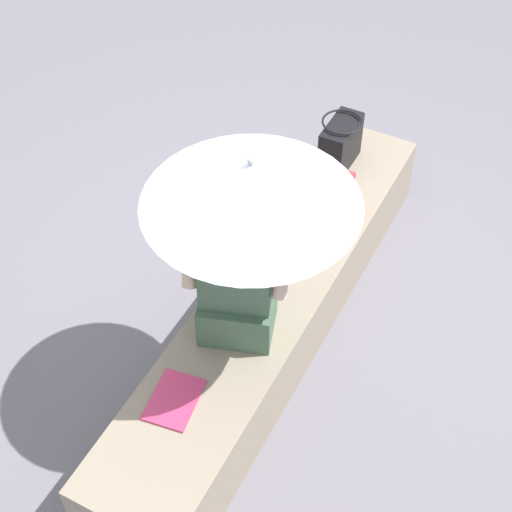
{
  "coord_description": "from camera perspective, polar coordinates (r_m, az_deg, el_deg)",
  "views": [
    {
      "loc": [
        -2.33,
        -1.12,
        3.35
      ],
      "look_at": [
        -0.16,
        0.01,
        0.77
      ],
      "focal_mm": 54.66,
      "sensor_mm": 36.0,
      "label": 1
    }
  ],
  "objects": [
    {
      "name": "person_seated",
      "position": [
        3.43,
        -1.44,
        -1.25
      ],
      "size": [
        0.37,
        0.51,
        0.9
      ],
      "color": "#47664C",
      "rests_on": "stone_bench"
    },
    {
      "name": "parasol",
      "position": [
        3.06,
        -0.37,
        5.27
      ],
      "size": [
        0.91,
        0.91,
        1.04
      ],
      "color": "#B7B7BC",
      "rests_on": "stone_bench"
    },
    {
      "name": "ground_plane",
      "position": [
        4.23,
        1.18,
        -5.85
      ],
      "size": [
        14.0,
        14.0,
        0.0
      ],
      "primitive_type": "plane",
      "color": "slate"
    },
    {
      "name": "tote_bag_canvas",
      "position": [
        4.18,
        5.59,
        4.28
      ],
      "size": [
        0.24,
        0.18,
        0.27
      ],
      "color": "#B2333D",
      "rests_on": "stone_bench"
    },
    {
      "name": "magazine",
      "position": [
        3.5,
        -6.01,
        -10.41
      ],
      "size": [
        0.31,
        0.24,
        0.01
      ],
      "primitive_type": "cube",
      "rotation": [
        0.0,
        0.0,
        0.15
      ],
      "color": "#D83866",
      "rests_on": "stone_bench"
    },
    {
      "name": "stone_bench",
      "position": [
        4.06,
        1.22,
        -4.03
      ],
      "size": [
        2.8,
        0.53,
        0.42
      ],
      "primitive_type": "cube",
      "color": "gray",
      "rests_on": "ground"
    },
    {
      "name": "handbag_black",
      "position": [
        4.51,
        6.19,
        8.2
      ],
      "size": [
        0.31,
        0.23,
        0.31
      ],
      "color": "black",
      "rests_on": "stone_bench"
    }
  ]
}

